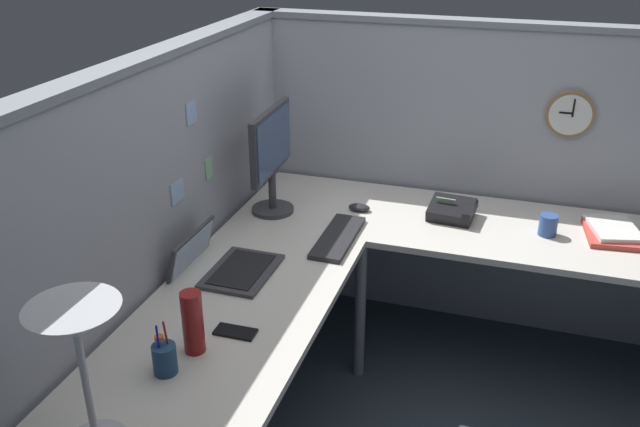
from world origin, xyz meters
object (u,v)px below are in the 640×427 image
object	(u,v)px
thermos_flask	(193,322)
pen_cup	(165,358)
laptop	(220,264)
office_phone	(453,211)
cell_phone	(235,332)
keyboard	(338,237)
coffee_mug	(548,225)
wall_clock	(570,114)
desk_lamp_dome	(77,334)
computer_mouse	(359,207)
book_stack	(612,232)
monitor	(272,153)

from	to	relation	value
thermos_flask	pen_cup	bearing A→B (deg)	164.89
laptop	office_phone	xyz separation A→B (m)	(0.77, -0.83, 0.01)
pen_cup	cell_phone	xyz separation A→B (m)	(0.26, -0.12, -0.05)
keyboard	coffee_mug	size ratio (longest dim) A/B	4.48
pen_cup	wall_clock	xyz separation A→B (m)	(1.74, -1.17, 0.40)
keyboard	desk_lamp_dome	distance (m)	1.45
keyboard	wall_clock	bearing A→B (deg)	-52.28
laptop	wall_clock	xyz separation A→B (m)	(1.09, -1.29, 0.43)
laptop	computer_mouse	xyz separation A→B (m)	(0.72, -0.39, -0.01)
book_stack	computer_mouse	bearing A→B (deg)	93.96
computer_mouse	coffee_mug	distance (m)	0.86
monitor	wall_clock	bearing A→B (deg)	-68.56
book_stack	coffee_mug	bearing A→B (deg)	105.30
laptop	computer_mouse	size ratio (longest dim) A/B	3.68
monitor	thermos_flask	xyz separation A→B (m)	(-1.10, -0.15, -0.18)
cell_phone	pen_cup	bearing A→B (deg)	154.14
laptop	cell_phone	distance (m)	0.46
desk_lamp_dome	cell_phone	size ratio (longest dim) A/B	3.09
book_stack	laptop	bearing A→B (deg)	117.67
keyboard	coffee_mug	xyz separation A→B (m)	(0.33, -0.87, 0.04)
book_stack	wall_clock	world-z (taller)	wall_clock
laptop	book_stack	bearing A→B (deg)	-62.33
cell_phone	thermos_flask	world-z (taller)	thermos_flask
monitor	laptop	size ratio (longest dim) A/B	1.31
keyboard	thermos_flask	world-z (taller)	thermos_flask
pen_cup	cell_phone	bearing A→B (deg)	-24.99
laptop	cell_phone	world-z (taller)	laptop
monitor	book_stack	world-z (taller)	monitor
laptop	desk_lamp_dome	distance (m)	1.04
monitor	cell_phone	world-z (taller)	monitor
keyboard	thermos_flask	bearing A→B (deg)	166.52
desk_lamp_dome	coffee_mug	xyz separation A→B (m)	(1.71, -1.15, -0.32)
cell_phone	keyboard	bearing A→B (deg)	-10.84
cell_phone	coffee_mug	xyz separation A→B (m)	(1.11, -1.01, 0.04)
keyboard	book_stack	world-z (taller)	book_stack
laptop	wall_clock	size ratio (longest dim) A/B	1.74
office_phone	coffee_mug	bearing A→B (deg)	-96.19
desk_lamp_dome	wall_clock	xyz separation A→B (m)	(2.07, -1.19, 0.09)
cell_phone	wall_clock	size ratio (longest dim) A/B	0.65
keyboard	book_stack	bearing A→B (deg)	-70.38
computer_mouse	cell_phone	world-z (taller)	computer_mouse
monitor	desk_lamp_dome	world-z (taller)	monitor
desk_lamp_dome	cell_phone	bearing A→B (deg)	-13.36
monitor	office_phone	xyz separation A→B (m)	(0.18, -0.83, -0.26)
desk_lamp_dome	thermos_flask	distance (m)	0.53
thermos_flask	office_phone	xyz separation A→B (m)	(1.28, -0.67, -0.07)
keyboard	wall_clock	distance (m)	1.23
monitor	laptop	bearing A→B (deg)	179.88
wall_clock	coffee_mug	bearing A→B (deg)	174.09
office_phone	wall_clock	distance (m)	0.70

